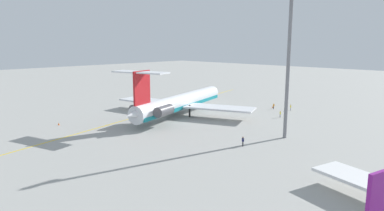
% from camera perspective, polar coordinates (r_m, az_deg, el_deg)
% --- Properties ---
extents(ground, '(372.72, 372.72, 0.00)m').
position_cam_1_polar(ground, '(99.36, -3.45, -0.26)').
color(ground, '#9E9E99').
extents(main_jetliner, '(42.80, 38.35, 12.69)m').
position_cam_1_polar(main_jetliner, '(86.93, -2.28, 0.51)').
color(main_jetliner, silver).
rests_on(main_jetliner, ground).
extents(ground_crew_near_nose, '(0.31, 0.33, 1.68)m').
position_cam_1_polar(ground_crew_near_nose, '(98.64, 13.55, 0.01)').
color(ground_crew_near_nose, black).
rests_on(ground_crew_near_nose, ground).
extents(ground_crew_near_tail, '(0.29, 0.46, 1.83)m').
position_cam_1_polar(ground_crew_near_tail, '(62.37, 8.55, -5.78)').
color(ground_crew_near_tail, black).
rests_on(ground_crew_near_tail, ground).
extents(ground_crew_portside, '(0.40, 0.28, 1.72)m').
position_cam_1_polar(ground_crew_portside, '(97.90, 16.24, -0.18)').
color(ground_crew_portside, black).
rests_on(ground_crew_portside, ground).
extents(ground_crew_starboard, '(0.43, 0.28, 1.72)m').
position_cam_1_polar(ground_crew_starboard, '(87.97, 14.59, -1.27)').
color(ground_crew_starboard, black).
rests_on(ground_crew_starboard, ground).
extents(safety_cone_nose, '(0.40, 0.40, 0.55)m').
position_cam_1_polar(safety_cone_nose, '(100.50, 13.38, -0.25)').
color(safety_cone_nose, '#EA590F').
rests_on(safety_cone_nose, ground).
extents(safety_cone_wingtip, '(0.40, 0.40, 0.55)m').
position_cam_1_polar(safety_cone_wingtip, '(83.33, -21.46, -2.89)').
color(safety_cone_wingtip, '#EA590F').
rests_on(safety_cone_wingtip, ground).
extents(taxiway_centreline, '(96.42, 22.60, 0.01)m').
position_cam_1_polar(taxiway_centreline, '(94.79, -5.46, -0.81)').
color(taxiway_centreline, gold).
rests_on(taxiway_centreline, ground).
extents(light_mast, '(4.00, 0.70, 27.43)m').
position_cam_1_polar(light_mast, '(67.60, 15.88, 7.07)').
color(light_mast, slate).
rests_on(light_mast, ground).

